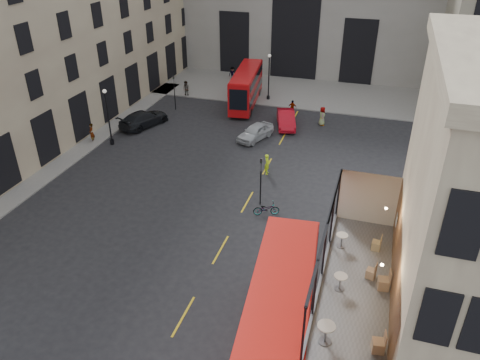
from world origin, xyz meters
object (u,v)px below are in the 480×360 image
(cafe_table_far, at_px, (342,239))
(cafe_table_near, at_px, (326,331))
(street_lamp_b, at_px, (269,80))
(pedestrian_e, at_px, (92,133))
(car_b, at_px, (286,119))
(bicycle, at_px, (266,209))
(bus_far, at_px, (246,86))
(cafe_chair_b, at_px, (384,283))
(bus_near, at_px, (277,331))
(pedestrian_d, at_px, (322,116))
(car_c, at_px, (144,119))
(pedestrian_a, at_px, (186,89))
(traffic_light_near, at_px, (261,176))
(pedestrian_b, at_px, (232,73))
(traffic_light_far, at_px, (174,88))
(street_lamp_a, at_px, (109,120))
(cafe_chair_d, at_px, (377,245))
(cafe_table_mid, at_px, (340,280))
(cyclist, at_px, (267,164))
(cafe_chair_a, at_px, (379,345))
(car_a, at_px, (255,132))
(cafe_chair_c, at_px, (371,273))
(pedestrian_c, at_px, (292,107))

(cafe_table_far, bearing_deg, cafe_table_near, -89.04)
(street_lamp_b, height_order, pedestrian_e, street_lamp_b)
(car_b, height_order, bicycle, car_b)
(bus_far, xyz_separation_m, cafe_chair_b, (15.65, -31.69, 2.68))
(bus_near, distance_m, pedestrian_d, 30.50)
(car_c, distance_m, bicycle, 19.91)
(car_b, height_order, pedestrian_a, pedestrian_a)
(car_c, relative_size, pedestrian_e, 2.97)
(traffic_light_near, xyz_separation_m, cafe_table_far, (6.57, -9.52, 2.64))
(cafe_chair_b, bearing_deg, pedestrian_b, 116.57)
(traffic_light_far, height_order, car_c, traffic_light_far)
(street_lamp_a, distance_m, bus_far, 16.43)
(traffic_light_far, relative_size, cafe_chair_d, 4.55)
(car_b, bearing_deg, cafe_chair_d, -84.87)
(pedestrian_b, bearing_deg, pedestrian_d, -92.67)
(pedestrian_a, height_order, pedestrian_e, pedestrian_a)
(pedestrian_d, distance_m, cafe_table_mid, 29.69)
(cyclist, bearing_deg, cafe_chair_a, -162.58)
(cyclist, relative_size, cafe_chair_b, 1.81)
(pedestrian_b, height_order, pedestrian_d, pedestrian_d)
(traffic_light_near, distance_m, bus_near, 14.62)
(car_a, xyz_separation_m, pedestrian_b, (-7.81, 16.87, 0.13))
(car_b, xyz_separation_m, cafe_table_far, (7.94, -24.51, 4.28))
(cafe_table_near, relative_size, cafe_chair_c, 1.07)
(car_a, relative_size, car_c, 0.79)
(street_lamp_a, height_order, car_b, street_lamp_a)
(pedestrian_e, bearing_deg, pedestrian_b, 139.88)
(car_c, bearing_deg, cafe_table_near, 149.84)
(bus_far, bearing_deg, pedestrian_c, -13.65)
(traffic_light_far, xyz_separation_m, pedestrian_c, (12.58, 2.39, -1.63))
(car_a, distance_m, cyclist, 6.92)
(cafe_table_mid, height_order, cafe_chair_a, cafe_chair_a)
(traffic_light_far, bearing_deg, bus_near, -58.26)
(traffic_light_near, bearing_deg, pedestrian_e, 161.85)
(pedestrian_a, xyz_separation_m, pedestrian_d, (16.49, -3.71, 0.01))
(traffic_light_far, relative_size, cafe_table_near, 4.43)
(pedestrian_b, relative_size, cafe_chair_b, 1.80)
(cyclist, xyz_separation_m, cafe_chair_c, (8.80, -16.15, 3.97))
(cafe_table_near, distance_m, cafe_chair_a, 1.97)
(pedestrian_a, relative_size, cafe_table_near, 2.22)
(car_c, bearing_deg, pedestrian_c, -130.68)
(street_lamp_b, bearing_deg, pedestrian_d, -38.22)
(car_a, height_order, cafe_table_far, cafe_table_far)
(bicycle, relative_size, cyclist, 1.07)
(traffic_light_near, height_order, pedestrian_a, traffic_light_near)
(car_a, relative_size, cafe_chair_b, 4.49)
(cafe_table_near, height_order, cafe_table_mid, cafe_table_near)
(bus_far, bearing_deg, cyclist, -67.24)
(bus_near, height_order, cafe_table_far, cafe_table_far)
(pedestrian_c, bearing_deg, pedestrian_e, 39.50)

